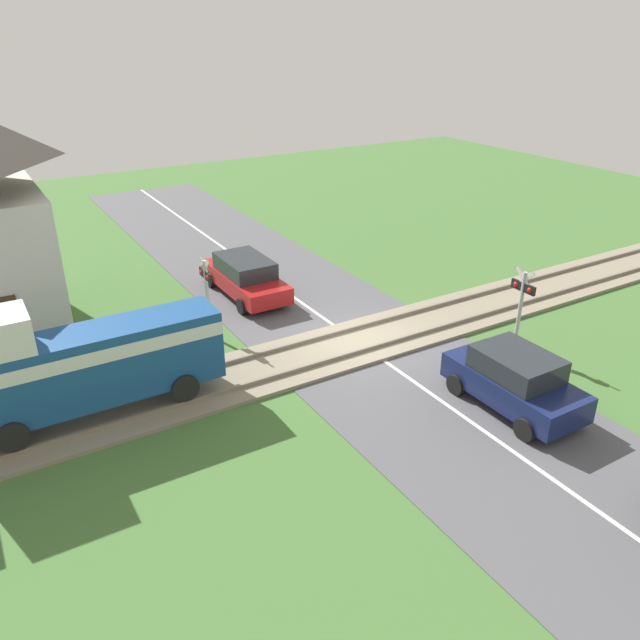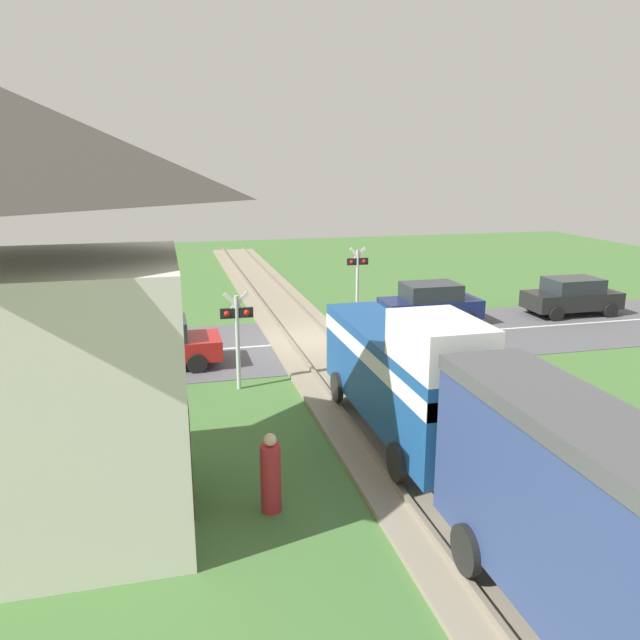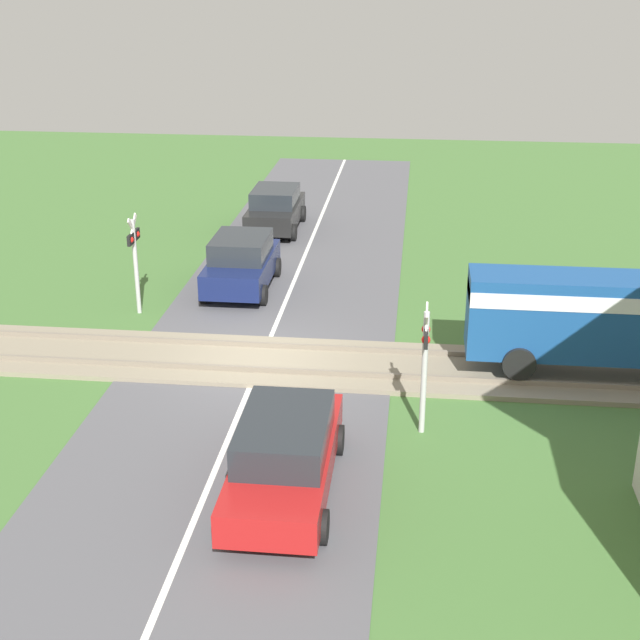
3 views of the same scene
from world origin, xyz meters
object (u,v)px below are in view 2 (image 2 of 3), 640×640
at_px(station_building, 14,327).
at_px(train, 480,437).
at_px(pedestrian_by_station, 271,476).
at_px(crossing_signal_east_approach, 237,327).
at_px(car_near_crossing, 430,303).
at_px(car_far_side, 146,344).
at_px(crossing_signal_west_approach, 357,271).
at_px(car_behind_queue, 572,296).

bearing_deg(station_building, train, 162.72).
bearing_deg(train, pedestrian_by_station, -28.73).
distance_m(crossing_signal_east_approach, station_building, 7.50).
relative_size(car_near_crossing, station_building, 0.52).
bearing_deg(pedestrian_by_station, crossing_signal_east_approach, -91.76).
relative_size(train, car_near_crossing, 3.66).
bearing_deg(pedestrian_by_station, car_far_side, -75.32).
bearing_deg(crossing_signal_west_approach, train, 79.53).
height_order(crossing_signal_east_approach, station_building, station_building).
bearing_deg(crossing_signal_east_approach, train, 109.90).
xyz_separation_m(car_near_crossing, crossing_signal_east_approach, (8.11, 5.35, 0.96)).
xyz_separation_m(train, car_near_crossing, (-5.15, -13.50, -1.02)).
bearing_deg(car_far_side, station_building, 78.51).
height_order(car_near_crossing, crossing_signal_east_approach, crossing_signal_east_approach).
relative_size(crossing_signal_west_approach, crossing_signal_east_approach, 1.00).
distance_m(train, station_building, 7.72).
height_order(car_far_side, car_behind_queue, car_behind_queue).
bearing_deg(station_building, car_behind_queue, -148.86).
xyz_separation_m(train, station_building, (7.19, -2.24, 1.74)).
xyz_separation_m(car_near_crossing, station_building, (12.34, 11.27, 2.76)).
bearing_deg(car_near_crossing, station_building, 42.41).
distance_m(car_near_crossing, crossing_signal_west_approach, 3.44).
xyz_separation_m(crossing_signal_west_approach, crossing_signal_east_approach, (5.90, 7.82, 0.00)).
xyz_separation_m(car_near_crossing, car_behind_queue, (-6.31, -0.00, -0.03)).
height_order(train, car_behind_queue, train).
bearing_deg(car_far_side, train, 117.29).
height_order(car_near_crossing, car_behind_queue, car_near_crossing).
distance_m(train, crossing_signal_west_approach, 16.24).
bearing_deg(car_behind_queue, train, 49.67).
bearing_deg(train, station_building, -17.28).
bearing_deg(car_near_crossing, train, 69.11).
relative_size(car_behind_queue, crossing_signal_east_approach, 1.39).
xyz_separation_m(car_behind_queue, station_building, (18.65, 11.27, 2.80)).
height_order(train, station_building, station_building).
bearing_deg(crossing_signal_west_approach, pedestrian_by_station, 66.81).
relative_size(car_far_side, crossing_signal_east_approach, 1.63).
bearing_deg(car_far_side, car_near_crossing, -164.85).
bearing_deg(car_far_side, car_behind_queue, -170.35).
xyz_separation_m(crossing_signal_west_approach, station_building, (10.14, 13.74, 1.81)).
bearing_deg(station_building, crossing_signal_west_approach, -126.43).
relative_size(car_near_crossing, pedestrian_by_station, 2.53).
height_order(station_building, pedestrian_by_station, station_building).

